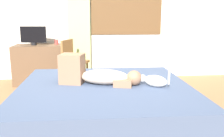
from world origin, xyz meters
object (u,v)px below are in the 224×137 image
object	(u,v)px
tv_monitor	(33,35)
cup	(56,42)
chair_by_desk	(72,59)
desk	(39,64)
person_lying	(96,74)
bed	(105,107)
cat	(154,81)

from	to	relation	value
tv_monitor	cup	size ratio (longest dim) A/B	5.01
chair_by_desk	desk	bearing A→B (deg)	157.01
chair_by_desk	person_lying	bearing A→B (deg)	-77.32
bed	tv_monitor	world-z (taller)	tv_monitor
cup	chair_by_desk	xyz separation A→B (m)	(0.32, -0.35, -0.28)
person_lying	chair_by_desk	xyz separation A→B (m)	(-0.39, 1.74, -0.13)
desk	chair_by_desk	xyz separation A→B (m)	(0.65, -0.28, 0.14)
person_lying	cat	distance (m)	0.66
person_lying	cup	size ratio (longest dim) A/B	9.80
bed	cat	distance (m)	0.64
cat	tv_monitor	size ratio (longest dim) A/B	0.64
bed	chair_by_desk	distance (m)	1.90
bed	tv_monitor	distance (m)	2.51
bed	person_lying	distance (m)	0.40
tv_monitor	cup	distance (m)	0.44
cat	chair_by_desk	world-z (taller)	chair_by_desk
desk	tv_monitor	world-z (taller)	tv_monitor
bed	chair_by_desk	bearing A→B (deg)	104.94
tv_monitor	chair_by_desk	xyz separation A→B (m)	(0.73, -0.28, -0.41)
bed	cup	xyz separation A→B (m)	(-0.80, 2.17, 0.53)
bed	cat	bearing A→B (deg)	-9.71
cat	cup	size ratio (longest dim) A/B	3.19
tv_monitor	bed	bearing A→B (deg)	-59.94
person_lying	bed	bearing A→B (deg)	-40.20
chair_by_desk	bed	bearing A→B (deg)	-75.06
person_lying	chair_by_desk	world-z (taller)	same
cat	cup	xyz separation A→B (m)	(-1.34, 2.26, 0.20)
cat	chair_by_desk	xyz separation A→B (m)	(-1.03, 1.91, -0.08)
bed	cup	size ratio (longest dim) A/B	20.65
cup	chair_by_desk	distance (m)	0.55
person_lying	chair_by_desk	bearing A→B (deg)	102.68
bed	chair_by_desk	size ratio (longest dim) A/B	2.30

